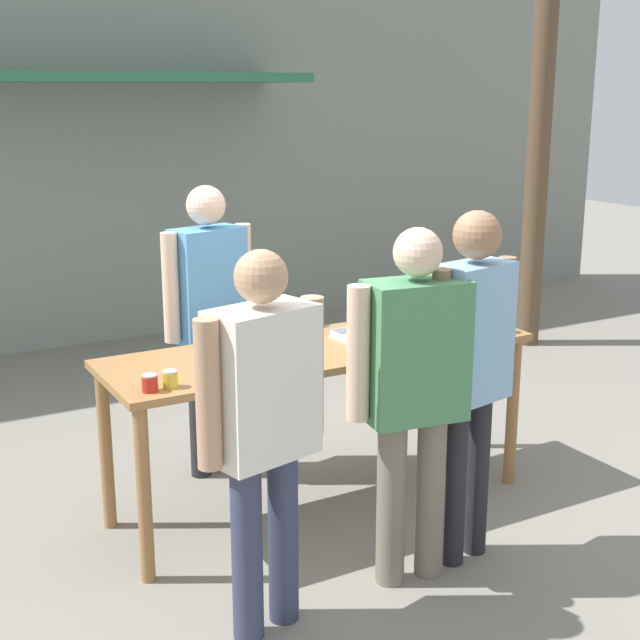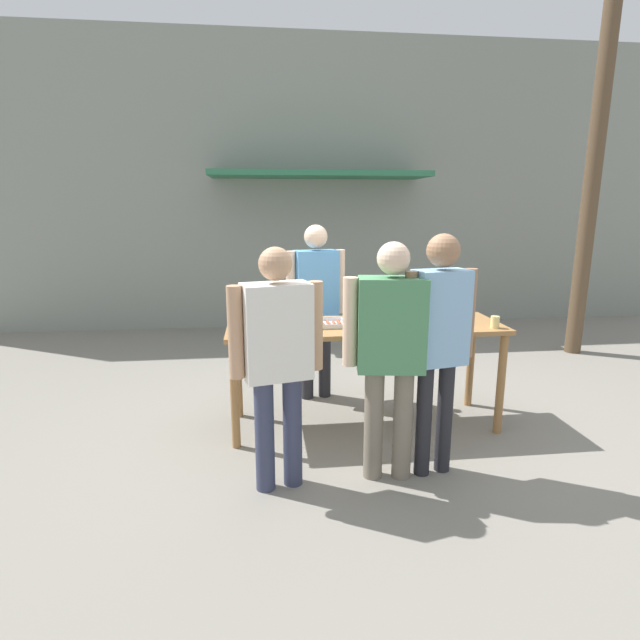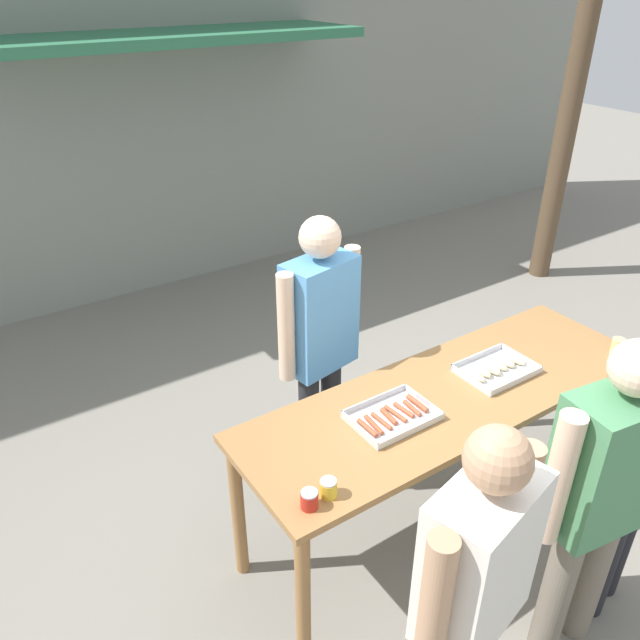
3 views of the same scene
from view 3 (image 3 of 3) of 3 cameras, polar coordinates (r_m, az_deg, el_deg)
name	(u,v)px [view 3 (image 3 of 3)]	position (r m, az deg, el deg)	size (l,w,h in m)	color
ground_plane	(434,518)	(4.01, 10.40, -17.36)	(24.00, 24.00, 0.00)	gray
building_facade_back	(150,50)	(6.22, -15.30, 22.73)	(12.00, 1.11, 4.50)	gray
serving_table	(448,409)	(3.46, 11.64, -7.95)	(2.39, 0.76, 0.94)	olive
food_tray_sausages	(393,416)	(3.16, 6.66, -8.75)	(0.42, 0.30, 0.04)	silver
food_tray_buns	(497,369)	(3.61, 15.85, -4.32)	(0.41, 0.30, 0.05)	silver
condiment_jar_mustard	(309,500)	(2.69, -0.98, -16.10)	(0.08, 0.08, 0.08)	#B22319
condiment_jar_ketchup	(328,488)	(2.73, 0.77, -15.11)	(0.08, 0.08, 0.08)	gold
beer_cup	(618,347)	(3.99, 25.56, -2.23)	(0.07, 0.07, 0.10)	#DBC67A
person_server_behind_table	(320,334)	(3.59, 0.00, -1.25)	(0.60, 0.30, 1.77)	#232328
person_customer_holding_hotdog	(475,584)	(2.45, 13.96, -22.38)	(0.63, 0.34, 1.70)	#333851
person_customer_waiting_in_line	(603,486)	(2.94, 24.47, -13.62)	(0.66, 0.32, 1.72)	#756B5B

